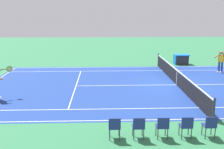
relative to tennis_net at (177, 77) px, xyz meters
The scene contains 12 objects.
ground_plane 0.49m from the tennis_net, ahead, with size 60.00×60.00×0.00m, color #2D7247.
court_slab 0.49m from the tennis_net, ahead, with size 24.20×11.40×0.00m, color navy.
court_line_markings 0.49m from the tennis_net, ahead, with size 23.85×11.05×0.01m.
tennis_net is the anchor object (origin of this frame).
tennis_player_far 5.41m from the tennis_net, 141.90° to the right, with size 0.78×1.06×1.70m.
tennis_ball 2.54m from the tennis_net, 32.64° to the right, with size 0.07×0.07×0.07m, color #CCE01E.
spectator_chair_0 7.29m from the tennis_net, 84.18° to the left, with size 0.44×0.44×0.88m.
spectator_chair_1 7.43m from the tennis_net, 77.34° to the left, with size 0.44×0.44×0.88m.
spectator_chair_2 7.68m from the tennis_net, 70.84° to the left, with size 0.44×0.44×0.88m.
spectator_chair_3 8.01m from the tennis_net, 64.82° to the left, with size 0.44×0.44×0.88m.
spectator_chair_4 8.43m from the tennis_net, 59.34° to the left, with size 0.44×0.44×0.88m.
equipment_cart_tarped 6.92m from the tennis_net, 108.21° to the right, with size 1.25×0.84×0.85m.
Camera 1 is at (4.73, 16.42, 4.72)m, focal length 43.29 mm.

